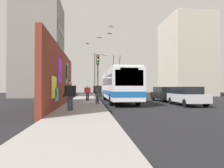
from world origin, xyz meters
TOP-DOWN VIEW (x-y plane):
  - ground_plane at (0.00, 0.00)m, footprint 80.00×80.00m
  - sidewalk_slab at (0.00, 1.60)m, footprint 48.00×3.20m
  - graffiti_wall at (-3.96, 3.35)m, footprint 14.07×0.32m
  - building_far_left at (13.42, 9.20)m, footprint 8.56×6.83m
  - building_far_right at (16.67, -17.00)m, footprint 10.06×7.41m
  - city_bus at (0.30, -1.80)m, footprint 11.66×2.54m
  - parked_car_silver at (-3.97, -7.00)m, footprint 4.23×1.90m
  - parked_car_black at (1.26, -7.00)m, footprint 4.77×1.75m
  - pedestrian_midblock at (0.99, 1.34)m, footprint 0.22×0.64m
  - pedestrian_at_curb at (-3.08, 0.46)m, footprint 0.23×0.69m
  - pedestrian_near_wall at (-7.90, 2.26)m, footprint 0.23×0.76m
  - traffic_light at (-0.85, 0.35)m, footprint 0.49×0.28m
  - street_lamp at (8.51, 0.23)m, footprint 0.44×1.85m
  - flying_pigeons at (1.47, -0.08)m, footprint 7.24×2.97m

SIDE VIEW (x-z plane):
  - ground_plane at x=0.00m, z-range 0.00..0.00m
  - sidewalk_slab at x=0.00m, z-range 0.00..0.15m
  - parked_car_silver at x=-3.97m, z-range 0.04..1.62m
  - parked_car_black at x=1.26m, z-range 0.04..1.62m
  - pedestrian_midblock at x=0.99m, z-range 0.28..1.85m
  - pedestrian_near_wall at x=-7.90m, z-range 0.30..2.02m
  - pedestrian_at_curb at x=-3.08m, z-range 0.31..2.05m
  - city_bus at x=0.30m, z-range -0.71..4.29m
  - graffiti_wall at x=-3.96m, z-range 0.00..4.40m
  - traffic_light at x=-0.85m, z-range 0.90..5.34m
  - street_lamp at x=8.51m, z-range 0.64..6.81m
  - flying_pigeons at x=1.47m, z-range 6.64..7.45m
  - building_far_right at x=16.67m, z-range 0.00..14.68m
  - building_far_left at x=13.42m, z-range 0.00..15.35m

